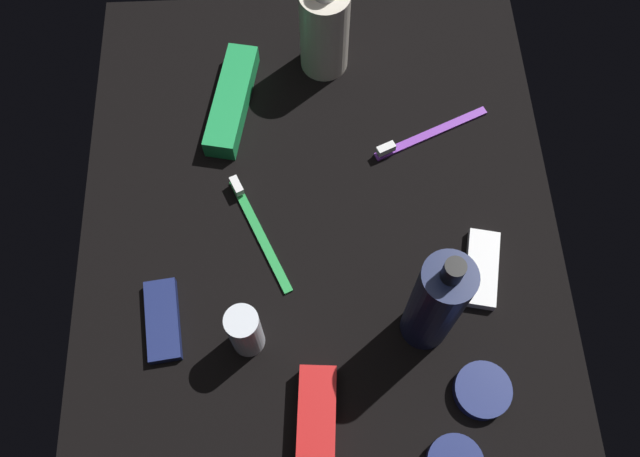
{
  "coord_description": "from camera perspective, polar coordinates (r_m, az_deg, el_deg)",
  "views": [
    {
      "loc": [
        -34.21,
        1.55,
        80.66
      ],
      "look_at": [
        0.0,
        0.0,
        3.0
      ],
      "focal_mm": 36.87,
      "sensor_mm": 36.0,
      "label": 1
    }
  ],
  "objects": [
    {
      "name": "deodorant_stick",
      "position": [
        0.79,
        -6.52,
        -8.85
      ],
      "size": [
        4.05,
        4.05,
        9.4
      ],
      "primitive_type": "cylinder",
      "color": "silver",
      "rests_on": "ground_plane"
    },
    {
      "name": "lotion_bottle",
      "position": [
        0.75,
        10.01,
        -6.45
      ],
      "size": [
        5.93,
        5.93,
        21.76
      ],
      "color": "#161E43",
      "rests_on": "ground_plane"
    },
    {
      "name": "toothbrush_purple",
      "position": [
        0.95,
        9.08,
        8.02
      ],
      "size": [
        8.27,
        16.99,
        2.1
      ],
      "color": "purple",
      "rests_on": "ground_plane"
    },
    {
      "name": "toothpaste_box_red",
      "position": [
        0.79,
        -0.37,
        -18.23
      ],
      "size": [
        17.88,
        5.73,
        3.2
      ],
      "primitive_type": "cube",
      "rotation": [
        0.0,
        0.0,
        -0.08
      ],
      "color": "red",
      "rests_on": "ground_plane"
    },
    {
      "name": "snack_bar_white",
      "position": [
        0.88,
        13.85,
        -3.41
      ],
      "size": [
        11.0,
        6.08,
        1.5
      ],
      "primitive_type": "cube",
      "rotation": [
        0.0,
        0.0,
        -0.21
      ],
      "color": "white",
      "rests_on": "ground_plane"
    },
    {
      "name": "ground_plane",
      "position": [
        0.88,
        -0.0,
        -0.94
      ],
      "size": [
        84.0,
        64.0,
        1.2
      ],
      "primitive_type": "cube",
      "color": "black"
    },
    {
      "name": "snack_bar_navy",
      "position": [
        0.85,
        -13.49,
        -7.76
      ],
      "size": [
        10.8,
        5.2,
        1.5
      ],
      "primitive_type": "cube",
      "rotation": [
        0.0,
        0.0,
        0.12
      ],
      "color": "navy",
      "rests_on": "ground_plane"
    },
    {
      "name": "cream_tin_left",
      "position": [
        0.83,
        13.9,
        -13.49
      ],
      "size": [
        6.86,
        6.86,
        1.81
      ],
      "primitive_type": "cylinder",
      "color": "navy",
      "rests_on": "ground_plane"
    },
    {
      "name": "bodywash_bottle",
      "position": [
        0.97,
        0.39,
        16.88
      ],
      "size": [
        7.04,
        7.04,
        16.27
      ],
      "color": "silver",
      "rests_on": "ground_plane"
    },
    {
      "name": "toothpaste_box_green",
      "position": [
        0.97,
        -7.65,
        10.97
      ],
      "size": [
        18.13,
        7.86,
        3.2
      ],
      "primitive_type": "cube",
      "rotation": [
        0.0,
        0.0,
        -0.2
      ],
      "color": "green",
      "rests_on": "ground_plane"
    },
    {
      "name": "toothbrush_green",
      "position": [
        0.88,
        -5.53,
        0.15
      ],
      "size": [
        16.96,
        8.35,
        2.1
      ],
      "color": "green",
      "rests_on": "ground_plane"
    }
  ]
}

